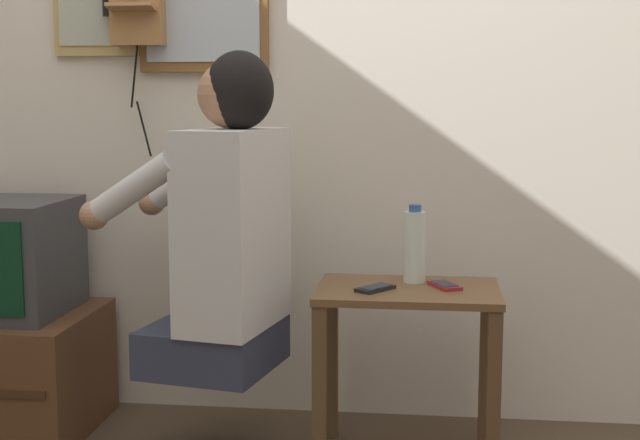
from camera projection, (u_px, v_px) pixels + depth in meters
The scene contains 6 objects.
wall_back at pixel (300, 49), 3.04m from camera, with size 6.80×0.05×2.55m.
side_table at pixel (407, 328), 2.69m from camera, with size 0.55×0.38×0.54m.
person at pixel (225, 226), 2.66m from camera, with size 0.58×0.50×0.96m.
cell_phone_held at pixel (375, 288), 2.63m from camera, with size 0.12×0.14×0.01m.
cell_phone_spare at pixel (445, 285), 2.67m from camera, with size 0.11×0.14×0.01m.
water_bottle at pixel (415, 246), 2.74m from camera, with size 0.07×0.07×0.24m.
Camera 1 is at (0.44, -1.81, 1.11)m, focal length 50.00 mm.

